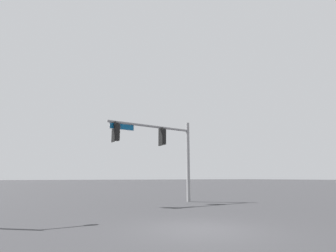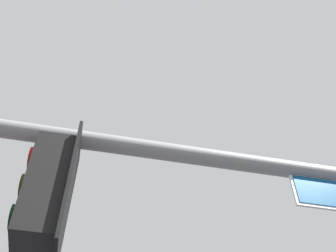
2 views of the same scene
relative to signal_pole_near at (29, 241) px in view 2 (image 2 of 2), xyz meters
name	(u,v)px [view 2 (image 2 of 2)]	position (x,y,z in m)	size (l,w,h in m)	color
signal_pole_near	(29,241)	(0.00, 0.00, 0.00)	(6.54, 1.00, 5.84)	gray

